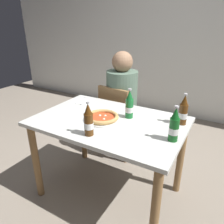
{
  "coord_description": "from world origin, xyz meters",
  "views": [
    {
      "loc": [
        0.8,
        -1.34,
        1.48
      ],
      "look_at": [
        0.0,
        0.05,
        0.8
      ],
      "focal_mm": 33.99,
      "sensor_mm": 36.0,
      "label": 1
    }
  ],
  "objects_px": {
    "beer_bottle_extra": "(129,106)",
    "chair_behind_table": "(119,117)",
    "beer_bottle_left": "(183,111)",
    "beer_bottle_center": "(174,126)",
    "dining_table_main": "(109,132)",
    "beer_bottle_right": "(89,121)",
    "pizza_margherita_near": "(102,118)",
    "napkin_with_cutlery": "(82,101)",
    "diner_seated": "(122,108)"
  },
  "relations": [
    {
      "from": "diner_seated",
      "to": "beer_bottle_right",
      "type": "bearing_deg",
      "value": -76.19
    },
    {
      "from": "dining_table_main",
      "to": "beer_bottle_extra",
      "type": "bearing_deg",
      "value": 45.74
    },
    {
      "from": "pizza_margherita_near",
      "to": "beer_bottle_right",
      "type": "xyz_separation_m",
      "value": [
        0.05,
        -0.25,
        0.08
      ]
    },
    {
      "from": "napkin_with_cutlery",
      "to": "pizza_margherita_near",
      "type": "bearing_deg",
      "value": -33.6
    },
    {
      "from": "dining_table_main",
      "to": "diner_seated",
      "type": "height_order",
      "value": "diner_seated"
    },
    {
      "from": "beer_bottle_left",
      "to": "beer_bottle_extra",
      "type": "bearing_deg",
      "value": -166.96
    },
    {
      "from": "diner_seated",
      "to": "beer_bottle_extra",
      "type": "height_order",
      "value": "diner_seated"
    },
    {
      "from": "pizza_margherita_near",
      "to": "beer_bottle_center",
      "type": "bearing_deg",
      "value": -3.71
    },
    {
      "from": "pizza_margherita_near",
      "to": "beer_bottle_left",
      "type": "height_order",
      "value": "beer_bottle_left"
    },
    {
      "from": "beer_bottle_center",
      "to": "beer_bottle_extra",
      "type": "relative_size",
      "value": 1.0
    },
    {
      "from": "pizza_margherita_near",
      "to": "beer_bottle_extra",
      "type": "height_order",
      "value": "beer_bottle_extra"
    },
    {
      "from": "chair_behind_table",
      "to": "napkin_with_cutlery",
      "type": "height_order",
      "value": "chair_behind_table"
    },
    {
      "from": "beer_bottle_extra",
      "to": "napkin_with_cutlery",
      "type": "bearing_deg",
      "value": 168.48
    },
    {
      "from": "pizza_margherita_near",
      "to": "chair_behind_table",
      "type": "bearing_deg",
      "value": 106.3
    },
    {
      "from": "diner_seated",
      "to": "beer_bottle_center",
      "type": "height_order",
      "value": "diner_seated"
    },
    {
      "from": "diner_seated",
      "to": "beer_bottle_center",
      "type": "xyz_separation_m",
      "value": [
        0.76,
        -0.73,
        0.27
      ]
    },
    {
      "from": "pizza_margherita_near",
      "to": "beer_bottle_center",
      "type": "distance_m",
      "value": 0.59
    },
    {
      "from": "beer_bottle_left",
      "to": "napkin_with_cutlery",
      "type": "distance_m",
      "value": 0.99
    },
    {
      "from": "pizza_margherita_near",
      "to": "beer_bottle_extra",
      "type": "bearing_deg",
      "value": 42.39
    },
    {
      "from": "napkin_with_cutlery",
      "to": "beer_bottle_right",
      "type": "bearing_deg",
      "value": -48.64
    },
    {
      "from": "beer_bottle_extra",
      "to": "chair_behind_table",
      "type": "bearing_deg",
      "value": 126.12
    },
    {
      "from": "diner_seated",
      "to": "beer_bottle_center",
      "type": "relative_size",
      "value": 4.89
    },
    {
      "from": "beer_bottle_extra",
      "to": "beer_bottle_center",
      "type": "bearing_deg",
      "value": -24.79
    },
    {
      "from": "beer_bottle_center",
      "to": "diner_seated",
      "type": "bearing_deg",
      "value": 136.25
    },
    {
      "from": "diner_seated",
      "to": "pizza_margherita_near",
      "type": "height_order",
      "value": "diner_seated"
    },
    {
      "from": "diner_seated",
      "to": "beer_bottle_left",
      "type": "height_order",
      "value": "diner_seated"
    },
    {
      "from": "beer_bottle_left",
      "to": "beer_bottle_extra",
      "type": "distance_m",
      "value": 0.42
    },
    {
      "from": "chair_behind_table",
      "to": "beer_bottle_right",
      "type": "relative_size",
      "value": 3.44
    },
    {
      "from": "dining_table_main",
      "to": "diner_seated",
      "type": "relative_size",
      "value": 0.99
    },
    {
      "from": "pizza_margherita_near",
      "to": "beer_bottle_right",
      "type": "height_order",
      "value": "beer_bottle_right"
    },
    {
      "from": "pizza_margherita_near",
      "to": "beer_bottle_left",
      "type": "xyz_separation_m",
      "value": [
        0.58,
        0.25,
        0.08
      ]
    },
    {
      "from": "dining_table_main",
      "to": "beer_bottle_right",
      "type": "distance_m",
      "value": 0.36
    },
    {
      "from": "chair_behind_table",
      "to": "beer_bottle_right",
      "type": "bearing_deg",
      "value": 112.32
    },
    {
      "from": "beer_bottle_extra",
      "to": "beer_bottle_left",
      "type": "bearing_deg",
      "value": 13.04
    },
    {
      "from": "diner_seated",
      "to": "beer_bottle_left",
      "type": "relative_size",
      "value": 4.89
    },
    {
      "from": "dining_table_main",
      "to": "diner_seated",
      "type": "xyz_separation_m",
      "value": [
        -0.23,
        0.66,
        -0.05
      ]
    },
    {
      "from": "pizza_margherita_near",
      "to": "beer_bottle_left",
      "type": "relative_size",
      "value": 1.18
    },
    {
      "from": "beer_bottle_center",
      "to": "beer_bottle_right",
      "type": "xyz_separation_m",
      "value": [
        -0.53,
        -0.21,
        0.0
      ]
    },
    {
      "from": "dining_table_main",
      "to": "beer_bottle_right",
      "type": "xyz_separation_m",
      "value": [
        0.01,
        -0.28,
        0.22
      ]
    },
    {
      "from": "dining_table_main",
      "to": "napkin_with_cutlery",
      "type": "distance_m",
      "value": 0.53
    },
    {
      "from": "beer_bottle_left",
      "to": "dining_table_main",
      "type": "bearing_deg",
      "value": -157.56
    },
    {
      "from": "beer_bottle_center",
      "to": "napkin_with_cutlery",
      "type": "relative_size",
      "value": 1.17
    },
    {
      "from": "beer_bottle_left",
      "to": "beer_bottle_extra",
      "type": "relative_size",
      "value": 1.0
    },
    {
      "from": "diner_seated",
      "to": "beer_bottle_left",
      "type": "distance_m",
      "value": 0.91
    },
    {
      "from": "beer_bottle_left",
      "to": "beer_bottle_center",
      "type": "height_order",
      "value": "same"
    },
    {
      "from": "dining_table_main",
      "to": "diner_seated",
      "type": "bearing_deg",
      "value": 108.87
    },
    {
      "from": "chair_behind_table",
      "to": "beer_bottle_extra",
      "type": "bearing_deg",
      "value": 133.36
    },
    {
      "from": "beer_bottle_center",
      "to": "beer_bottle_extra",
      "type": "distance_m",
      "value": 0.46
    },
    {
      "from": "diner_seated",
      "to": "beer_bottle_extra",
      "type": "bearing_deg",
      "value": -57.16
    },
    {
      "from": "chair_behind_table",
      "to": "beer_bottle_center",
      "type": "xyz_separation_m",
      "value": [
        0.77,
        -0.68,
        0.37
      ]
    }
  ]
}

